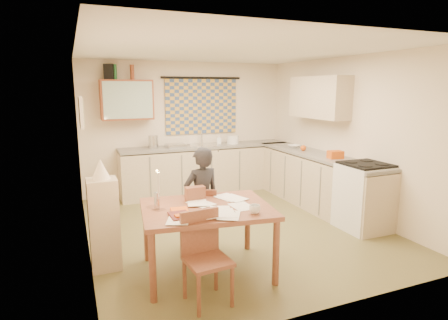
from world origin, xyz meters
name	(u,v)px	position (x,y,z in m)	size (l,w,h in m)	color
floor	(233,227)	(0.00, 0.00, -0.01)	(4.00, 4.50, 0.02)	brown
ceiling	(234,50)	(0.00, 0.00, 2.51)	(4.00, 4.50, 0.02)	white
wall_back	(187,127)	(0.00, 2.26, 1.25)	(4.00, 0.02, 2.50)	beige
wall_front	(339,177)	(0.00, -2.26, 1.25)	(4.00, 0.02, 2.50)	beige
wall_left	(81,151)	(-2.01, 0.00, 1.25)	(0.02, 4.50, 2.50)	beige
wall_right	(347,136)	(2.01, 0.00, 1.25)	(0.02, 4.50, 2.50)	beige
window_blind	(202,107)	(0.30, 2.22, 1.65)	(1.45, 0.03, 1.05)	#344E7E
curtain_rod	(202,78)	(0.30, 2.20, 2.20)	(0.04, 0.04, 1.60)	black
wall_cabinet	(127,100)	(-1.15, 2.08, 1.80)	(0.90, 0.34, 0.70)	brown
wall_cabinet_glass	(128,100)	(-1.15, 1.91, 1.80)	(0.84, 0.02, 0.64)	#99B2A5
upper_cabinet_right	(319,97)	(1.83, 0.55, 1.85)	(0.34, 1.30, 0.70)	tan
framed_print	(81,112)	(-1.97, 0.40, 1.70)	(0.04, 0.50, 0.40)	beige
print_canvas	(83,112)	(-1.95, 0.40, 1.70)	(0.01, 0.42, 0.32)	beige
counter_back	(206,169)	(0.29, 1.95, 0.45)	(3.30, 0.62, 0.92)	tan
counter_right	(316,181)	(1.70, 0.34, 0.45)	(0.62, 2.95, 0.92)	tan
stove	(364,196)	(1.70, -0.78, 0.48)	(0.62, 0.62, 0.97)	white
sink	(204,147)	(0.25, 1.95, 0.88)	(0.55, 0.45, 0.10)	silver
tap	(202,137)	(0.26, 2.13, 1.06)	(0.03, 0.03, 0.28)	silver
dish_rack	(176,146)	(-0.32, 1.95, 0.95)	(0.35, 0.30, 0.06)	silver
kettle	(153,142)	(-0.73, 1.95, 1.04)	(0.18, 0.18, 0.24)	silver
mixing_bowl	(233,140)	(0.85, 1.95, 1.00)	(0.24, 0.24, 0.16)	white
soap_bottle	(219,140)	(0.58, 2.00, 1.01)	(0.10, 0.10, 0.18)	white
bowl	(294,146)	(1.70, 1.06, 0.95)	(0.24, 0.24, 0.05)	white
orange_bag	(335,155)	(1.70, -0.12, 0.98)	(0.22, 0.16, 0.12)	#CE520E
fruit_orange	(303,148)	(1.65, 0.69, 0.97)	(0.10, 0.10, 0.10)	#CE520E
speaker	(109,72)	(-1.42, 2.08, 2.28)	(0.16, 0.20, 0.26)	black
bottle_green	(115,72)	(-1.33, 2.08, 2.28)	(0.07, 0.07, 0.26)	#195926
bottle_brown	(132,72)	(-1.03, 2.08, 2.28)	(0.07, 0.07, 0.26)	brown
dining_table	(207,239)	(-0.82, -1.15, 0.38)	(1.49, 1.20, 0.75)	brown
chair_far	(202,230)	(-0.67, -0.59, 0.25)	(0.48, 0.48, 0.82)	brown
chair_near	(207,275)	(-1.02, -1.72, 0.27)	(0.43, 0.43, 0.87)	brown
person	(202,200)	(-0.68, -0.60, 0.65)	(0.53, 0.40, 1.31)	black
shelf_stand	(104,224)	(-1.84, -0.64, 0.52)	(0.32, 0.30, 1.03)	tan
lampshade	(101,169)	(-1.84, -0.64, 1.14)	(0.20, 0.20, 0.22)	beige
letter_rack	(195,194)	(-0.86, -0.89, 0.83)	(0.22, 0.10, 0.16)	brown
mug	(255,209)	(-0.44, -1.55, 0.80)	(0.14, 0.14, 0.09)	white
magazine	(170,217)	(-1.27, -1.36, 0.76)	(0.20, 0.26, 0.02)	maroon
book	(171,212)	(-1.22, -1.20, 0.76)	(0.21, 0.26, 0.02)	#CE520E
orange_box	(181,216)	(-1.17, -1.41, 0.77)	(0.12, 0.08, 0.04)	#CE520E
eyeglasses	(229,213)	(-0.68, -1.45, 0.76)	(0.13, 0.04, 0.02)	black
candle_holder	(157,201)	(-1.32, -1.03, 0.84)	(0.06, 0.06, 0.18)	silver
candle	(158,183)	(-1.31, -1.06, 1.04)	(0.02, 0.02, 0.22)	white
candle_flame	(157,171)	(-1.32, -1.04, 1.16)	(0.02, 0.02, 0.02)	#FFCC66
papers	(218,207)	(-0.71, -1.23, 0.76)	(1.09, 0.97, 0.02)	white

